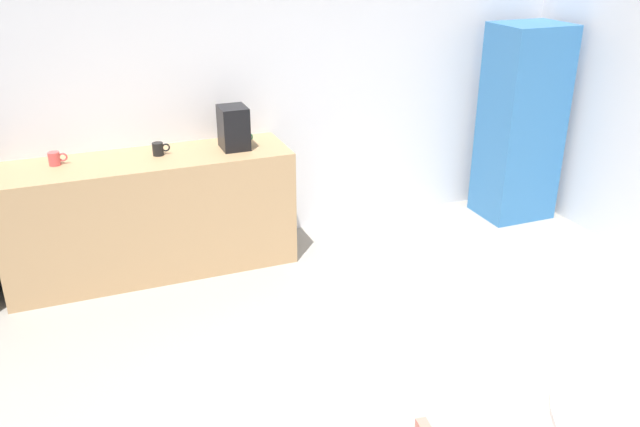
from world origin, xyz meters
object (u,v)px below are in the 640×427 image
locker_cabinet (521,124)px  mug_red (242,138)px  mug_white (158,149)px  mug_green (55,159)px  coffee_maker (233,128)px

locker_cabinet → mug_red: bearing=176.2°
locker_cabinet → mug_white: bearing=177.5°
mug_white → mug_red: size_ratio=1.00×
locker_cabinet → mug_red: (-2.47, 0.17, 0.09)m
mug_white → mug_red: 0.64m
mug_green → mug_red: same height
mug_white → coffee_maker: (0.56, -0.04, 0.11)m
mug_green → mug_white: bearing=-3.6°
mug_green → coffee_maker: (1.27, -0.08, 0.11)m
coffee_maker → locker_cabinet: bearing=-2.2°
locker_cabinet → coffee_maker: 2.56m
mug_green → coffee_maker: size_ratio=0.40×
locker_cabinet → mug_green: size_ratio=13.23×
mug_white → coffee_maker: 0.57m
locker_cabinet → mug_red: size_ratio=13.23×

